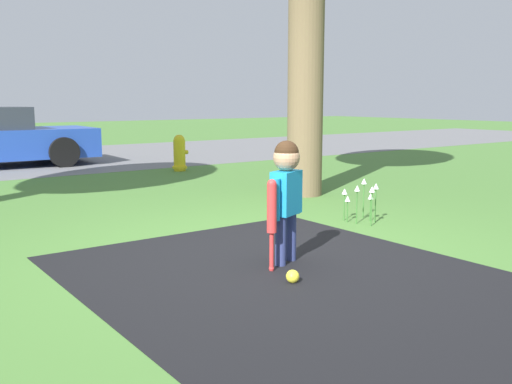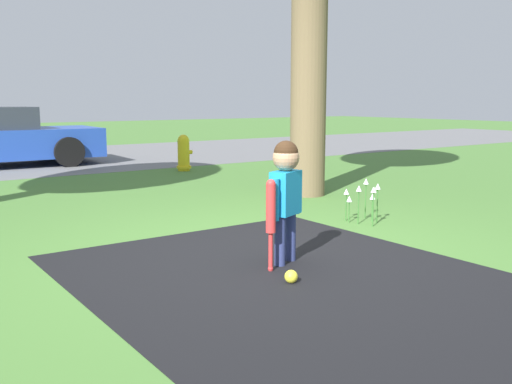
# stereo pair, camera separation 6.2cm
# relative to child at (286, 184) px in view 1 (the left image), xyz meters

# --- Properties ---
(ground_plane) EXTENTS (60.00, 60.00, 0.00)m
(ground_plane) POSITION_rel_child_xyz_m (0.09, 0.38, -0.63)
(ground_plane) COLOR #477533
(street_strip) EXTENTS (40.00, 6.00, 0.01)m
(street_strip) POSITION_rel_child_xyz_m (0.09, 9.32, -0.63)
(street_strip) COLOR slate
(street_strip) RESTS_ON ground
(child) EXTENTS (0.37, 0.24, 0.98)m
(child) POSITION_rel_child_xyz_m (0.00, 0.00, 0.00)
(child) COLOR navy
(child) RESTS_ON ground
(baseball_bat) EXTENTS (0.07, 0.07, 0.71)m
(baseball_bat) POSITION_rel_child_xyz_m (-0.22, -0.11, -0.18)
(baseball_bat) COLOR red
(baseball_bat) RESTS_ON ground
(sports_ball) EXTENTS (0.10, 0.10, 0.10)m
(sports_ball) POSITION_rel_child_xyz_m (-0.28, -0.42, -0.59)
(sports_ball) COLOR yellow
(sports_ball) RESTS_ON ground
(fire_hydrant) EXTENTS (0.30, 0.27, 0.66)m
(fire_hydrant) POSITION_rel_child_xyz_m (2.23, 5.80, -0.31)
(fire_hydrant) COLOR yellow
(fire_hydrant) RESTS_ON ground
(flower_bed) EXTENTS (0.37, 0.42, 0.44)m
(flower_bed) POSITION_rel_child_xyz_m (1.63, 0.73, -0.32)
(flower_bed) COLOR #38702D
(flower_bed) RESTS_ON ground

